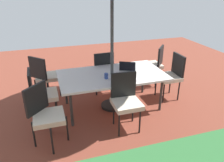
# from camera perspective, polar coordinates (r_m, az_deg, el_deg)

# --- Properties ---
(ground_plane) EXTENTS (10.00, 10.00, 0.02)m
(ground_plane) POSITION_cam_1_polar(r_m,az_deg,el_deg) (4.65, 0.00, -6.66)
(ground_plane) COLOR brown
(dining_table) EXTENTS (2.05, 1.13, 0.73)m
(dining_table) POSITION_cam_1_polar(r_m,az_deg,el_deg) (4.34, 0.00, 1.21)
(dining_table) COLOR white
(dining_table) RESTS_ON ground_plane
(chair_west) EXTENTS (0.46, 0.46, 0.98)m
(chair_west) POSITION_cam_1_polar(r_m,az_deg,el_deg) (4.94, 14.86, 1.69)
(chair_west) COLOR beige
(chair_west) RESTS_ON ground_plane
(chair_north) EXTENTS (0.46, 0.47, 0.98)m
(chair_north) POSITION_cam_1_polar(r_m,az_deg,el_deg) (3.79, 3.53, -4.61)
(chair_north) COLOR beige
(chair_north) RESTS_ON ground_plane
(chair_northeast) EXTENTS (0.59, 0.59, 0.98)m
(chair_northeast) POSITION_cam_1_polar(r_m,az_deg,el_deg) (3.56, -16.69, -7.76)
(chair_northeast) COLOR beige
(chair_northeast) RESTS_ON ground_plane
(chair_southwest) EXTENTS (0.59, 0.58, 0.98)m
(chair_southwest) POSITION_cam_1_polar(r_m,az_deg,el_deg) (5.51, 10.63, 4.47)
(chair_southwest) COLOR beige
(chair_southwest) RESTS_ON ground_plane
(chair_south) EXTENTS (0.46, 0.47, 0.98)m
(chair_south) POSITION_cam_1_polar(r_m,az_deg,el_deg) (5.03, -2.51, 2.95)
(chair_south) COLOR beige
(chair_south) RESTS_ON ground_plane
(chair_southeast) EXTENTS (0.59, 0.59, 0.98)m
(chair_southeast) POSITION_cam_1_polar(r_m,az_deg,el_deg) (4.94, -16.95, 1.46)
(chair_southeast) COLOR beige
(chair_southeast) RESTS_ON ground_plane
(chair_east) EXTENTS (0.46, 0.46, 0.98)m
(chair_east) POSITION_cam_1_polar(r_m,az_deg,el_deg) (4.19, -17.78, -2.84)
(chair_east) COLOR beige
(chair_east) RESTS_ON ground_plane
(laptop) EXTENTS (0.40, 0.37, 0.21)m
(laptop) POSITION_cam_1_polar(r_m,az_deg,el_deg) (4.50, 4.02, 3.27)
(laptop) COLOR gray
(laptop) RESTS_ON dining_table
(cup) EXTENTS (0.07, 0.07, 0.11)m
(cup) POSITION_cam_1_polar(r_m,az_deg,el_deg) (4.10, -1.48, 1.30)
(cup) COLOR #334C99
(cup) RESTS_ON dining_table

